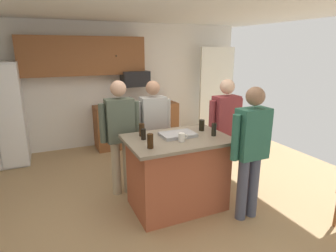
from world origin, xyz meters
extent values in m
plane|color=tan|center=(0.00, 0.00, 0.00)|extent=(7.04, 7.04, 0.00)
plane|color=white|center=(0.00, 0.00, 2.60)|extent=(7.04, 7.04, 0.00)
cube|color=white|center=(0.00, 2.80, 1.30)|extent=(6.40, 0.10, 2.60)
cube|color=white|center=(2.60, 2.40, 1.10)|extent=(0.90, 0.06, 2.00)
cube|color=brown|center=(-0.40, 2.60, 1.92)|extent=(2.40, 0.35, 0.75)
sphere|color=#4C3823|center=(0.20, 2.41, 1.93)|extent=(0.04, 0.04, 0.04)
cube|color=brown|center=(0.60, 2.48, 0.45)|extent=(1.80, 0.60, 0.90)
sphere|color=#4C3823|center=(1.05, 2.17, 0.45)|extent=(0.04, 0.04, 0.04)
cube|color=white|center=(-1.79, 2.03, 0.93)|extent=(0.41, 0.04, 1.77)
cube|color=black|center=(0.60, 2.50, 1.45)|extent=(0.56, 0.40, 0.32)
cube|color=#AD5638|center=(0.29, -0.22, 0.47)|extent=(1.17, 0.77, 0.93)
cube|color=gray|center=(0.29, -0.22, 0.95)|extent=(1.31, 0.91, 0.04)
cylinder|color=#383842|center=(1.14, 0.07, 0.40)|extent=(0.13, 0.13, 0.80)
cylinder|color=#383842|center=(1.31, 0.07, 0.40)|extent=(0.13, 0.13, 0.80)
cube|color=maroon|center=(1.22, 0.07, 1.10)|extent=(0.38, 0.22, 0.60)
sphere|color=beige|center=(1.22, 0.07, 1.54)|extent=(0.22, 0.22, 0.22)
cylinder|color=maroon|center=(0.98, 0.07, 1.08)|extent=(0.09, 0.09, 0.54)
cylinder|color=maroon|center=(1.46, 0.07, 1.08)|extent=(0.09, 0.09, 0.54)
cylinder|color=tan|center=(-0.37, 0.44, 0.40)|extent=(0.13, 0.13, 0.80)
cylinder|color=tan|center=(-0.20, 0.44, 0.40)|extent=(0.13, 0.13, 0.80)
cube|color=#4C5647|center=(-0.28, 0.44, 1.11)|extent=(0.38, 0.22, 0.60)
sphere|color=tan|center=(-0.28, 0.44, 1.55)|extent=(0.22, 0.22, 0.22)
cylinder|color=#4C5647|center=(-0.52, 0.44, 1.09)|extent=(0.09, 0.09, 0.54)
cylinder|color=#4C5647|center=(-0.04, 0.44, 1.09)|extent=(0.09, 0.09, 0.54)
cylinder|color=tan|center=(0.19, 0.59, 0.39)|extent=(0.13, 0.13, 0.78)
cylinder|color=tan|center=(0.36, 0.59, 0.39)|extent=(0.13, 0.13, 0.78)
cube|color=#B7B7B2|center=(0.27, 0.59, 1.08)|extent=(0.38, 0.22, 0.59)
sphere|color=tan|center=(0.27, 0.59, 1.51)|extent=(0.21, 0.21, 0.21)
cylinder|color=#B7B7B2|center=(0.03, 0.59, 1.06)|extent=(0.09, 0.09, 0.53)
cylinder|color=#B7B7B2|center=(0.51, 0.59, 1.06)|extent=(0.09, 0.09, 0.53)
cylinder|color=#4C5166|center=(0.89, -0.80, 0.40)|extent=(0.13, 0.13, 0.80)
cylinder|color=#4C5166|center=(1.06, -0.80, 0.40)|extent=(0.13, 0.13, 0.80)
cube|color=#2D6651|center=(0.98, -0.80, 1.11)|extent=(0.38, 0.22, 0.60)
sphere|color=#8C664C|center=(0.98, -0.80, 1.55)|extent=(0.22, 0.22, 0.22)
cylinder|color=#2D6651|center=(0.74, -0.80, 1.09)|extent=(0.09, 0.09, 0.54)
cylinder|color=#2D6651|center=(1.22, -0.80, 1.09)|extent=(0.09, 0.09, 0.54)
cylinder|color=black|center=(0.75, -0.34, 1.06)|extent=(0.06, 0.06, 0.17)
cylinder|color=black|center=(-0.13, -0.11, 1.04)|extent=(0.06, 0.06, 0.14)
cylinder|color=black|center=(-0.10, 0.04, 1.05)|extent=(0.07, 0.07, 0.17)
cylinder|color=black|center=(0.73, -0.07, 1.05)|extent=(0.07, 0.07, 0.15)
cylinder|color=white|center=(0.27, -0.37, 1.02)|extent=(0.08, 0.08, 0.11)
torus|color=white|center=(0.32, -0.37, 1.03)|extent=(0.06, 0.01, 0.06)
cylinder|color=black|center=(-0.16, -0.43, 1.06)|extent=(0.07, 0.07, 0.17)
cube|color=#B7B7BC|center=(0.32, -0.16, 0.98)|extent=(0.44, 0.30, 0.02)
cube|color=#A8A8AD|center=(0.32, -0.16, 1.00)|extent=(0.44, 0.30, 0.02)
camera|label=1|loc=(-1.20, -3.25, 2.06)|focal=29.84mm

